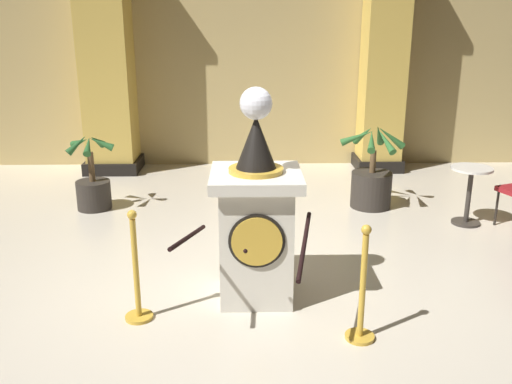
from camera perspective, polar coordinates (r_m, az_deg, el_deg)
name	(u,v)px	position (r m, az deg, el deg)	size (l,w,h in m)	color
ground_plane	(249,282)	(5.52, -0.77, -9.28)	(11.10, 11.10, 0.00)	beige
back_wall	(246,50)	(9.66, -1.05, 14.40)	(11.10, 0.16, 3.93)	tan
pedestal_clock	(256,220)	(4.98, 0.00, -2.89)	(0.80, 0.80, 1.94)	silver
stanchion_near	(137,282)	(4.87, -12.15, -9.06)	(0.24, 0.24, 0.99)	gold
stanchion_far	(362,301)	(4.56, 10.82, -10.92)	(0.24, 0.24, 0.99)	gold
velvet_rope	(245,241)	(4.43, -1.11, -5.05)	(1.14, 1.11, 0.22)	black
column_left	(107,57)	(9.50, -15.10, 13.22)	(0.93, 0.93, 3.77)	black
column_right	(384,57)	(9.52, 13.01, 13.37)	(0.79, 0.79, 3.77)	black
potted_palm_left	(93,186)	(7.78, -16.40, 0.59)	(0.63, 0.62, 1.06)	#2D2823
potted_palm_right	(372,181)	(7.70, 11.79, 1.07)	(0.89, 0.83, 1.17)	#2D2823
cafe_table	(470,188)	(7.36, 21.10, 0.34)	(0.50, 0.50, 0.74)	#332D28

